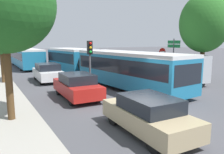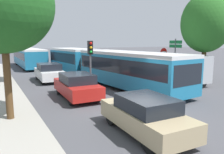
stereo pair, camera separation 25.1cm
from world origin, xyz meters
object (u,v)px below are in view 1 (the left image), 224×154
(traffic_light, at_px, (90,54))
(tree_right_near, at_px, (205,25))
(city_bus_rear, at_px, (26,56))
(queued_car_red, at_px, (77,86))
(queued_car_tan, at_px, (148,115))
(tree_left_near, at_px, (3,4))
(articulated_bus, at_px, (100,63))
(direction_sign_post, at_px, (174,51))
(tree_left_mid, at_px, (1,29))
(white_van, at_px, (178,71))
(no_entry_sign, at_px, (162,59))
(queued_car_white, at_px, (48,72))

(traffic_light, distance_m, tree_right_near, 9.08)
(city_bus_rear, bearing_deg, queued_car_red, 179.31)
(city_bus_rear, bearing_deg, traffic_light, -175.78)
(queued_car_tan, relative_size, tree_left_near, 0.61)
(articulated_bus, xyz_separation_m, direction_sign_post, (5.98, -2.61, 1.03))
(traffic_light, relative_size, tree_right_near, 0.49)
(articulated_bus, distance_m, queued_car_red, 5.95)
(direction_sign_post, distance_m, tree_left_mid, 14.23)
(white_van, xyz_separation_m, tree_left_near, (-11.39, -1.55, 3.54))
(articulated_bus, xyz_separation_m, queued_car_tan, (-3.48, -10.58, -0.81))
(tree_right_near, bearing_deg, tree_left_mid, 149.16)
(queued_car_tan, height_order, tree_left_near, tree_left_near)
(queued_car_red, relative_size, no_entry_sign, 1.54)
(direction_sign_post, bearing_deg, queued_car_red, 9.83)
(articulated_bus, xyz_separation_m, white_van, (3.71, -5.28, -0.28))
(queued_car_tan, bearing_deg, traffic_light, -6.09)
(tree_left_mid, bearing_deg, city_bus_rear, 73.17)
(queued_car_white, relative_size, white_van, 0.86)
(direction_sign_post, distance_m, tree_left_near, 14.47)
(articulated_bus, height_order, queued_car_tan, articulated_bus)
(queued_car_tan, relative_size, queued_car_white, 0.93)
(traffic_light, bearing_deg, queued_car_white, -159.52)
(queued_car_tan, distance_m, direction_sign_post, 12.51)
(no_entry_sign, height_order, direction_sign_post, direction_sign_post)
(queued_car_tan, bearing_deg, queued_car_red, 5.89)
(queued_car_white, relative_size, traffic_light, 1.31)
(queued_car_red, bearing_deg, queued_car_white, 3.05)
(articulated_bus, xyz_separation_m, tree_left_near, (-7.68, -6.82, 3.26))
(tree_left_near, xyz_separation_m, tree_left_mid, (0.51, 9.34, -0.48))
(tree_left_near, xyz_separation_m, tree_right_near, (13.86, 1.36, -0.16))
(traffic_light, relative_size, no_entry_sign, 1.21)
(tree_right_near, bearing_deg, traffic_light, 165.04)
(white_van, bearing_deg, direction_sign_post, -123.52)
(queued_car_tan, relative_size, queued_car_red, 0.95)
(traffic_light, bearing_deg, white_van, 75.12)
(articulated_bus, bearing_deg, queued_car_tan, -23.12)
(queued_car_tan, relative_size, direction_sign_post, 1.15)
(white_van, bearing_deg, city_bus_rear, -62.02)
(white_van, relative_size, tree_right_near, 0.75)
(white_van, xyz_separation_m, tree_left_mid, (-10.88, 7.79, 3.06))
(queued_car_white, xyz_separation_m, tree_right_near, (10.07, -7.55, 3.85))
(city_bus_rear, bearing_deg, no_entry_sign, -154.02)
(traffic_light, height_order, no_entry_sign, traffic_light)
(tree_right_near, bearing_deg, white_van, 175.79)
(direction_sign_post, xyz_separation_m, tree_left_near, (-13.67, -4.21, 2.23))
(no_entry_sign, xyz_separation_m, tree_right_near, (1.64, -2.72, 2.74))
(queued_car_white, relative_size, no_entry_sign, 1.58)
(tree_left_near, bearing_deg, queued_car_tan, -41.82)
(queued_car_white, distance_m, traffic_light, 5.75)
(queued_car_tan, xyz_separation_m, no_entry_sign, (8.02, 7.84, 1.16))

